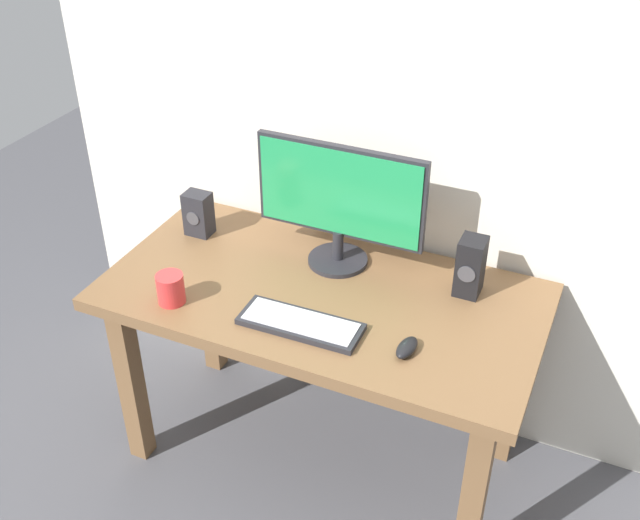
{
  "coord_description": "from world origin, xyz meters",
  "views": [
    {
      "loc": [
        0.8,
        -1.79,
        2.18
      ],
      "look_at": [
        -0.01,
        0.0,
        0.86
      ],
      "focal_mm": 42.56,
      "sensor_mm": 36.0,
      "label": 1
    }
  ],
  "objects_px": {
    "coffee_mug": "(171,289)",
    "speaker_left": "(198,214)",
    "speaker_right": "(470,266)",
    "mouse": "(407,348)",
    "desk": "(322,318)",
    "monitor": "(340,200)",
    "keyboard_primary": "(301,324)"
  },
  "relations": [
    {
      "from": "coffee_mug",
      "to": "speaker_left",
      "type": "bearing_deg",
      "value": 109.32
    },
    {
      "from": "speaker_right",
      "to": "coffee_mug",
      "type": "distance_m",
      "value": 0.94
    },
    {
      "from": "speaker_right",
      "to": "speaker_left",
      "type": "relative_size",
      "value": 1.22
    },
    {
      "from": "mouse",
      "to": "speaker_left",
      "type": "xyz_separation_m",
      "value": [
        -0.89,
        0.32,
        0.06
      ]
    },
    {
      "from": "desk",
      "to": "coffee_mug",
      "type": "bearing_deg",
      "value": -149.51
    },
    {
      "from": "monitor",
      "to": "speaker_left",
      "type": "xyz_separation_m",
      "value": [
        -0.52,
        -0.04,
        -0.15
      ]
    },
    {
      "from": "keyboard_primary",
      "to": "mouse",
      "type": "bearing_deg",
      "value": 3.29
    },
    {
      "from": "monitor",
      "to": "keyboard_primary",
      "type": "relative_size",
      "value": 1.52
    },
    {
      "from": "mouse",
      "to": "monitor",
      "type": "bearing_deg",
      "value": 141.26
    },
    {
      "from": "desk",
      "to": "coffee_mug",
      "type": "distance_m",
      "value": 0.5
    },
    {
      "from": "desk",
      "to": "coffee_mug",
      "type": "height_order",
      "value": "coffee_mug"
    },
    {
      "from": "mouse",
      "to": "coffee_mug",
      "type": "bearing_deg",
      "value": -168.97
    },
    {
      "from": "coffee_mug",
      "to": "speaker_right",
      "type": "bearing_deg",
      "value": 27.24
    },
    {
      "from": "speaker_right",
      "to": "monitor",
      "type": "bearing_deg",
      "value": -179.57
    },
    {
      "from": "mouse",
      "to": "speaker_right",
      "type": "distance_m",
      "value": 0.38
    },
    {
      "from": "keyboard_primary",
      "to": "coffee_mug",
      "type": "distance_m",
      "value": 0.43
    },
    {
      "from": "desk",
      "to": "keyboard_primary",
      "type": "height_order",
      "value": "keyboard_primary"
    },
    {
      "from": "keyboard_primary",
      "to": "speaker_left",
      "type": "bearing_deg",
      "value": 149.01
    },
    {
      "from": "speaker_right",
      "to": "mouse",
      "type": "bearing_deg",
      "value": -102.96
    },
    {
      "from": "desk",
      "to": "speaker_right",
      "type": "xyz_separation_m",
      "value": [
        0.43,
        0.19,
        0.21
      ]
    },
    {
      "from": "monitor",
      "to": "speaker_right",
      "type": "height_order",
      "value": "monitor"
    },
    {
      "from": "desk",
      "to": "speaker_left",
      "type": "xyz_separation_m",
      "value": [
        -0.54,
        0.15,
        0.19
      ]
    },
    {
      "from": "speaker_right",
      "to": "keyboard_primary",
      "type": "bearing_deg",
      "value": -137.46
    },
    {
      "from": "speaker_left",
      "to": "coffee_mug",
      "type": "distance_m",
      "value": 0.41
    },
    {
      "from": "monitor",
      "to": "coffee_mug",
      "type": "height_order",
      "value": "monitor"
    },
    {
      "from": "monitor",
      "to": "keyboard_primary",
      "type": "xyz_separation_m",
      "value": [
        0.03,
        -0.37,
        -0.22
      ]
    },
    {
      "from": "mouse",
      "to": "speaker_left",
      "type": "distance_m",
      "value": 0.94
    },
    {
      "from": "keyboard_primary",
      "to": "speaker_right",
      "type": "xyz_separation_m",
      "value": [
        0.41,
        0.38,
        0.09
      ]
    },
    {
      "from": "keyboard_primary",
      "to": "speaker_right",
      "type": "relative_size",
      "value": 1.92
    },
    {
      "from": "speaker_left",
      "to": "coffee_mug",
      "type": "bearing_deg",
      "value": -70.68
    },
    {
      "from": "speaker_left",
      "to": "desk",
      "type": "bearing_deg",
      "value": -15.14
    },
    {
      "from": "monitor",
      "to": "keyboard_primary",
      "type": "bearing_deg",
      "value": -84.82
    }
  ]
}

